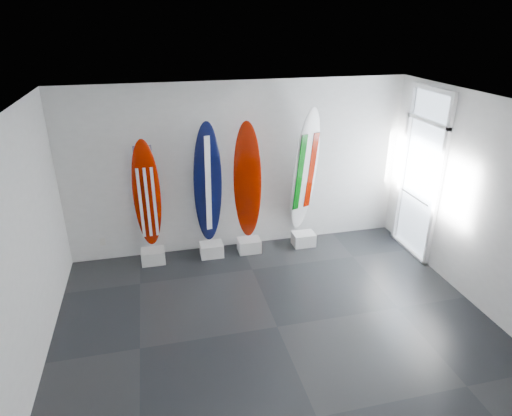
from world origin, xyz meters
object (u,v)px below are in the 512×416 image
object	(u,v)px
surfboard_italy	(305,172)
surfboard_usa	(147,195)
surfboard_navy	(208,184)
surfboard_swiss	(247,182)

from	to	relation	value
surfboard_italy	surfboard_usa	bearing A→B (deg)	160.86
surfboard_navy	surfboard_italy	world-z (taller)	surfboard_italy
surfboard_swiss	surfboard_navy	bearing A→B (deg)	-161.51
surfboard_usa	surfboard_italy	size ratio (longest dim) A/B	0.84
surfboard_usa	surfboard_navy	size ratio (longest dim) A/B	0.91
surfboard_navy	surfboard_swiss	size ratio (longest dim) A/B	1.02
surfboard_usa	surfboard_navy	bearing A→B (deg)	-0.44
surfboard_swiss	surfboard_italy	world-z (taller)	surfboard_italy
surfboard_navy	surfboard_italy	bearing A→B (deg)	-8.20
surfboard_usa	surfboard_swiss	distance (m)	1.71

